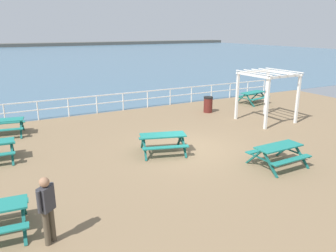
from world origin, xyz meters
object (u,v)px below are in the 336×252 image
object	(u,v)px
picnic_table_corner	(253,95)
visitor	(47,206)
litter_bin	(208,104)
lattice_pergola	(268,85)
picnic_table_near_right	(3,124)
picnic_table_mid_centre	(278,151)
picnic_table_far_right	(163,139)

from	to	relation	value
picnic_table_corner	visitor	world-z (taller)	visitor
picnic_table_corner	litter_bin	bearing A→B (deg)	177.84
picnic_table_corner	lattice_pergola	bearing A→B (deg)	-134.28
picnic_table_near_right	litter_bin	distance (m)	11.06
picnic_table_mid_centre	lattice_pergola	xyz separation A→B (m)	(4.00, 4.80, 1.41)
visitor	lattice_pergola	world-z (taller)	lattice_pergola
picnic_table_near_right	picnic_table_mid_centre	world-z (taller)	same
picnic_table_near_right	picnic_table_corner	world-z (taller)	same
picnic_table_mid_centre	lattice_pergola	distance (m)	6.41
picnic_table_mid_centre	picnic_table_far_right	bearing A→B (deg)	133.18
picnic_table_near_right	lattice_pergola	size ratio (longest dim) A/B	0.75
picnic_table_near_right	picnic_table_far_right	bearing A→B (deg)	-35.19
picnic_table_near_right	visitor	bearing A→B (deg)	-77.24
visitor	litter_bin	distance (m)	13.60
litter_bin	picnic_table_mid_centre	bearing A→B (deg)	-106.84
visitor	lattice_pergola	distance (m)	13.34
picnic_table_mid_centre	picnic_table_far_right	world-z (taller)	same
picnic_table_far_right	visitor	size ratio (longest dim) A/B	1.30
lattice_pergola	litter_bin	distance (m)	3.80
picnic_table_mid_centre	litter_bin	bearing A→B (deg)	71.85
picnic_table_near_right	picnic_table_far_right	xyz separation A→B (m)	(5.57, -5.44, 0.00)
lattice_pergola	litter_bin	size ratio (longest dim) A/B	2.84
picnic_table_far_right	picnic_table_corner	size ratio (longest dim) A/B	1.05
picnic_table_near_right	lattice_pergola	bearing A→B (deg)	-7.47
lattice_pergola	picnic_table_near_right	bearing A→B (deg)	161.84
visitor	litter_bin	bearing A→B (deg)	-90.42
picnic_table_mid_centre	litter_bin	distance (m)	8.23
picnic_table_near_right	litter_bin	xyz separation A→B (m)	(11.03, -0.70, -0.10)
picnic_table_near_right	litter_bin	world-z (taller)	litter_bin
picnic_table_far_right	visitor	distance (m)	6.37
picnic_table_near_right	picnic_table_far_right	world-z (taller)	same
picnic_table_corner	litter_bin	xyz separation A→B (m)	(-4.05, -0.63, -0.10)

